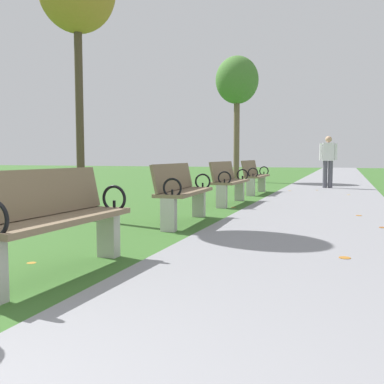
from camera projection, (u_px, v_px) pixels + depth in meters
The scene contains 8 objects.
paved_walkway at pixel (333, 181), 17.41m from camera, with size 2.72×44.00×0.02m, color gray.
park_bench_2 at pixel (55, 218), 3.66m from camera, with size 0.53×1.62×0.90m.
park_bench_3 at pixel (182, 191), 6.52m from camera, with size 0.54×1.62×0.90m.
park_bench_4 at pixel (229, 181), 9.16m from camera, with size 0.48×1.60×0.90m.
park_bench_5 at pixel (255, 176), 11.76m from camera, with size 0.48×1.60×0.90m.
tree_2 at pixel (237, 82), 17.04m from camera, with size 1.69×1.69×4.93m.
pedestrian_walking at pixel (328, 159), 13.59m from camera, with size 0.53×0.25×1.62m.
scattered_leaves at pixel (243, 217), 7.12m from camera, with size 4.89×14.60×0.02m.
Camera 1 is at (1.80, -0.28, 1.01)m, focal length 40.59 mm.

